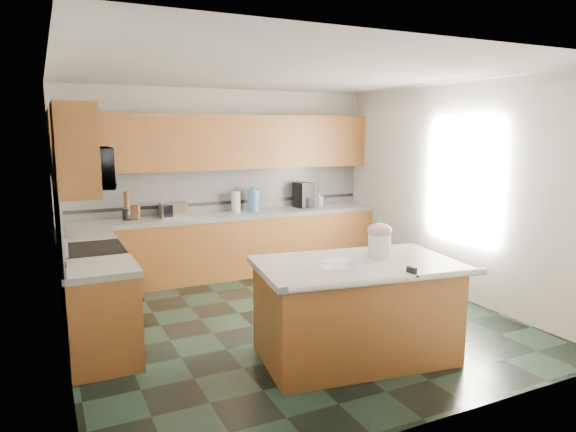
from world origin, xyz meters
TOP-DOWN VIEW (x-y plane):
  - floor at (0.00, 0.00)m, footprint 4.60×4.60m
  - ceiling at (0.00, 0.00)m, footprint 4.60×4.60m
  - wall_back at (0.00, 2.32)m, footprint 4.60×0.04m
  - wall_front at (0.00, -2.32)m, footprint 4.60×0.04m
  - wall_left at (-2.32, 0.00)m, footprint 0.04×4.60m
  - wall_right at (2.32, 0.00)m, footprint 0.04×4.60m
  - back_base_cab at (0.00, 2.00)m, footprint 4.60×0.60m
  - back_countertop at (0.00, 2.00)m, footprint 4.60×0.64m
  - back_upper_cab at (0.00, 2.13)m, footprint 4.60×0.33m
  - back_backsplash at (0.00, 2.29)m, footprint 4.60×0.02m
  - back_accent_band at (0.00, 2.28)m, footprint 4.60×0.01m
  - left_base_cab_rear at (-2.00, 1.29)m, footprint 0.60×0.82m
  - left_counter_rear at (-2.00, 1.29)m, footprint 0.64×0.82m
  - left_base_cab_front at (-2.00, -0.24)m, footprint 0.60×0.72m
  - left_counter_front at (-2.00, -0.24)m, footprint 0.64×0.72m
  - left_backsplash at (-2.29, 0.55)m, footprint 0.02×2.30m
  - left_accent_band at (-2.28, 0.55)m, footprint 0.01×2.30m
  - left_upper_cab_rear at (-2.13, 1.42)m, footprint 0.33×1.09m
  - left_upper_cab_front at (-2.13, -0.24)m, footprint 0.33×0.72m
  - range_body at (-2.00, 0.50)m, footprint 0.60×0.76m
  - range_oven_door at (-1.71, 0.50)m, footprint 0.02×0.68m
  - range_cooktop at (-2.00, 0.50)m, footprint 0.62×0.78m
  - range_handle at (-1.68, 0.50)m, footprint 0.02×0.66m
  - range_backguard at (-2.26, 0.50)m, footprint 0.06×0.76m
  - microwave at (-2.00, 0.50)m, footprint 0.50×0.73m
  - island_base at (0.13, -1.13)m, footprint 1.83×1.21m
  - island_top at (0.13, -1.13)m, footprint 1.95×1.33m
  - island_bullnose at (0.13, -1.67)m, footprint 1.80×0.32m
  - treat_jar at (0.42, -1.07)m, footprint 0.24×0.24m
  - treat_jar_lid at (0.42, -1.07)m, footprint 0.23×0.23m
  - treat_jar_knob at (0.42, -1.07)m, footprint 0.08×0.03m
  - treat_jar_knob_end_l at (0.38, -1.07)m, footprint 0.04×0.04m
  - treat_jar_knob_end_r at (0.46, -1.07)m, footprint 0.04×0.04m
  - soap_bottle_island at (0.51, -0.93)m, footprint 0.18×0.18m
  - paper_sheet_a at (-0.14, -1.21)m, footprint 0.30×0.25m
  - paper_sheet_b at (-0.02, -1.04)m, footprint 0.26×0.20m
  - clamp_body at (0.33, -1.65)m, footprint 0.04×0.10m
  - clamp_handle at (0.33, -1.71)m, footprint 0.02×0.07m
  - knife_block at (-1.31, 2.05)m, footprint 0.15×0.17m
  - utensil_crock at (-1.40, 2.08)m, footprint 0.12×0.12m
  - utensil_bundle at (-1.40, 2.08)m, footprint 0.07×0.07m
  - toaster_oven at (-0.79, 2.05)m, footprint 0.36×0.26m
  - toaster_oven_door at (-0.79, 1.94)m, footprint 0.32×0.01m
  - paper_towel at (0.14, 2.10)m, footprint 0.13×0.13m
  - paper_towel_base at (0.14, 2.10)m, footprint 0.20×0.20m
  - water_jug at (0.41, 2.06)m, footprint 0.19×0.19m
  - water_jug_neck at (0.41, 2.06)m, footprint 0.09×0.09m
  - coffee_maker at (1.25, 2.08)m, footprint 0.27×0.29m
  - coffee_carafe at (1.25, 2.02)m, footprint 0.16×0.16m
  - soap_bottle_back at (1.51, 2.05)m, footprint 0.15×0.15m
  - soap_back_cap at (1.51, 2.05)m, footprint 0.02×0.02m
  - window_light_proxy at (2.29, -0.20)m, footprint 0.02×1.40m

SIDE VIEW (x-z plane):
  - floor at x=0.00m, z-range 0.00..0.00m
  - range_oven_door at x=-1.71m, z-range 0.12..0.68m
  - back_base_cab at x=0.00m, z-range 0.00..0.86m
  - left_base_cab_rear at x=-2.00m, z-range 0.00..0.86m
  - left_base_cab_front at x=-2.00m, z-range 0.00..0.86m
  - island_base at x=0.13m, z-range 0.00..0.86m
  - range_body at x=-2.00m, z-range 0.00..0.88m
  - range_handle at x=-1.68m, z-range 0.77..0.79m
  - back_countertop at x=0.00m, z-range 0.86..0.92m
  - left_counter_rear at x=-2.00m, z-range 0.86..0.92m
  - left_counter_front at x=-2.00m, z-range 0.86..0.92m
  - island_top at x=0.13m, z-range 0.86..0.92m
  - island_bullnose at x=0.13m, z-range 0.86..0.92m
  - range_cooktop at x=-2.00m, z-range 0.88..0.92m
  - clamp_handle at x=0.33m, z-range 0.90..0.92m
  - paper_sheet_a at x=-0.14m, z-range 0.92..0.92m
  - paper_sheet_b at x=-0.02m, z-range 0.92..0.92m
  - paper_towel_base at x=0.14m, z-range 0.92..0.93m
  - clamp_body at x=0.33m, z-range 0.89..0.97m
  - utensil_crock at x=-1.40m, z-range 0.92..1.08m
  - coffee_carafe at x=1.25m, z-range 0.92..1.08m
  - knife_block at x=-1.31m, z-range 0.91..1.12m
  - range_backguard at x=-2.26m, z-range 0.93..1.11m
  - toaster_oven at x=-0.79m, z-range 0.92..1.13m
  - toaster_oven_door at x=-0.79m, z-range 0.94..1.11m
  - treat_jar at x=0.42m, z-range 0.92..1.14m
  - soap_bottle_back at x=1.51m, z-range 0.92..1.16m
  - back_accent_band at x=0.00m, z-range 1.02..1.06m
  - left_accent_band at x=-2.28m, z-range 1.02..1.06m
  - paper_towel at x=0.14m, z-range 0.92..1.22m
  - water_jug at x=0.41m, z-range 0.92..1.24m
  - soap_bottle_island at x=0.51m, z-range 0.92..1.28m
  - coffee_maker at x=1.25m, z-range 0.92..1.31m
  - soap_back_cap at x=1.51m, z-range 1.16..1.19m
  - treat_jar_lid at x=0.42m, z-range 1.10..1.25m
  - utensil_bundle at x=-1.40m, z-range 1.08..1.30m
  - treat_jar_knob at x=0.42m, z-range 1.21..1.24m
  - treat_jar_knob_end_l at x=0.38m, z-range 1.20..1.24m
  - treat_jar_knob_end_r at x=0.46m, z-range 1.20..1.24m
  - back_backsplash at x=0.00m, z-range 0.92..1.55m
  - left_backsplash at x=-2.29m, z-range 0.92..1.55m
  - water_jug_neck at x=0.41m, z-range 1.24..1.28m
  - wall_back at x=0.00m, z-range 0.00..2.70m
  - wall_front at x=0.00m, z-range 0.00..2.70m
  - wall_left at x=-2.32m, z-range 0.00..2.70m
  - wall_right at x=2.32m, z-range 0.00..2.70m
  - window_light_proxy at x=2.29m, z-range 0.95..2.05m
  - microwave at x=-2.00m, z-range 1.53..1.94m
  - back_upper_cab at x=0.00m, z-range 1.55..2.33m
  - left_upper_cab_rear at x=-2.13m, z-range 1.55..2.33m
  - left_upper_cab_front at x=-2.13m, z-range 1.55..2.33m
  - ceiling at x=0.00m, z-range 2.70..2.70m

